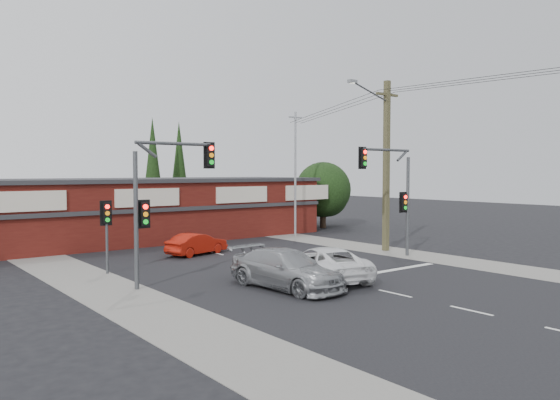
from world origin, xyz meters
TOP-DOWN VIEW (x-y plane):
  - ground at (0.00, 0.00)m, footprint 120.00×120.00m
  - road_strip at (0.00, 5.00)m, footprint 14.00×70.00m
  - verge_left at (-8.50, 5.00)m, footprint 3.00×70.00m
  - verge_right at (8.50, 5.00)m, footprint 3.00×70.00m
  - stop_line at (3.50, -1.50)m, footprint 6.50×0.35m
  - white_suv at (-0.32, -1.14)m, footprint 3.64×5.66m
  - silver_suv at (-2.66, -1.48)m, footprint 2.70×5.56m
  - red_sedan at (-1.08, 8.56)m, footprint 3.95×2.22m
  - lane_dashes at (0.00, 0.09)m, footprint 0.12×37.77m
  - shop_building at (-0.99, 16.99)m, footprint 27.30×8.40m
  - tree_cluster at (14.69, 15.44)m, footprint 5.90×5.10m
  - conifer_near at (3.50, 24.00)m, footprint 1.80×1.80m
  - conifer_far at (7.00, 26.00)m, footprint 1.80×1.80m
  - traffic_mast_left at (-6.43, 2.00)m, footprint 3.77×0.27m
  - traffic_mast_right at (6.86, 1.00)m, footprint 3.96×0.27m
  - pedestal_signal at (-7.20, 6.01)m, footprint 0.55×0.27m
  - utility_pole at (8.36, 2.99)m, footprint 4.38×0.59m
  - steel_pole at (9.00, 12.00)m, footprint 1.20×0.16m
  - power_lines at (8.47, -2.47)m, footprint 2.01×29.00m

SIDE VIEW (x-z plane):
  - ground at x=0.00m, z-range 0.00..0.00m
  - road_strip at x=0.00m, z-range 0.00..0.01m
  - verge_left at x=-8.50m, z-range 0.00..0.02m
  - verge_right at x=8.50m, z-range 0.00..0.02m
  - lane_dashes at x=0.00m, z-range 0.01..0.02m
  - stop_line at x=3.50m, z-range 0.01..0.02m
  - red_sedan at x=-1.08m, z-range 0.00..1.23m
  - white_suv at x=-0.32m, z-range 0.00..1.45m
  - silver_suv at x=-2.66m, z-range 0.00..1.56m
  - shop_building at x=-0.99m, z-range 0.02..4.25m
  - pedestal_signal at x=-7.20m, z-range 0.72..4.09m
  - tree_cluster at x=14.69m, z-range 0.15..5.65m
  - traffic_mast_left at x=-6.43m, z-range 0.94..6.92m
  - traffic_mast_right at x=6.86m, z-range 0.96..6.93m
  - steel_pole at x=9.00m, z-range 0.20..9.20m
  - utility_pole at x=8.36m, z-range 0.40..10.40m
  - conifer_near at x=3.50m, z-range 0.85..10.10m
  - conifer_far at x=7.00m, z-range 0.85..10.10m
  - power_lines at x=8.47m, z-range 8.43..9.65m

